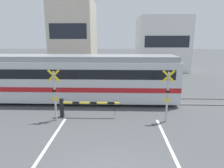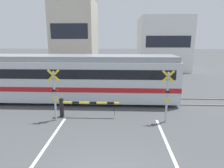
{
  "view_description": "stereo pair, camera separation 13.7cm",
  "coord_description": "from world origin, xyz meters",
  "views": [
    {
      "loc": [
        0.41,
        -5.1,
        4.6
      ],
      "look_at": [
        0.0,
        7.78,
        1.6
      ],
      "focal_mm": 32.0,
      "sensor_mm": 36.0,
      "label": 1
    },
    {
      "loc": [
        0.55,
        -5.1,
        4.6
      ],
      "look_at": [
        0.0,
        7.78,
        1.6
      ],
      "focal_mm": 32.0,
      "sensor_mm": 36.0,
      "label": 2
    }
  ],
  "objects": [
    {
      "name": "crossing_barrier_far",
      "position": [
        2.06,
        12.08,
        0.72
      ],
      "size": [
        3.51,
        0.2,
        1.14
      ],
      "color": "black",
      "rests_on": "ground_plane"
    },
    {
      "name": "rail_track_near",
      "position": [
        0.0,
        8.29,
        0.04
      ],
      "size": [
        50.0,
        0.1,
        0.08
      ],
      "color": "gray",
      "rests_on": "ground_plane"
    },
    {
      "name": "crossing_barrier_near",
      "position": [
        -2.06,
        5.92,
        0.72
      ],
      "size": [
        3.51,
        0.2,
        1.14
      ],
      "color": "black",
      "rests_on": "ground_plane"
    },
    {
      "name": "crossing_signal_left",
      "position": [
        -3.1,
        5.42,
        1.61
      ],
      "size": [
        0.68,
        0.15,
        2.93
      ],
      "color": "#B2B2B7",
      "rests_on": "ground_plane"
    },
    {
      "name": "commuter_train",
      "position": [
        -5.82,
        9.01,
        1.81
      ],
      "size": [
        20.76,
        2.83,
        3.38
      ],
      "color": "silver",
      "rests_on": "ground_plane"
    },
    {
      "name": "rail_track_far",
      "position": [
        0.0,
        9.72,
        0.04
      ],
      "size": [
        50.0,
        0.1,
        0.08
      ],
      "color": "gray",
      "rests_on": "ground_plane"
    },
    {
      "name": "building_right_of_street",
      "position": [
        6.67,
        25.34,
        3.73
      ],
      "size": [
        6.83,
        7.89,
        7.46
      ],
      "color": "white",
      "rests_on": "ground_plane"
    },
    {
      "name": "building_left_of_street",
      "position": [
        -6.17,
        25.34,
        4.93
      ],
      "size": [
        5.84,
        7.89,
        9.86
      ],
      "color": "beige",
      "rests_on": "ground_plane"
    },
    {
      "name": "crossing_signal_right",
      "position": [
        3.1,
        5.42,
        1.61
      ],
      "size": [
        0.68,
        0.15,
        2.93
      ],
      "color": "#B2B2B7",
      "rests_on": "ground_plane"
    }
  ]
}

